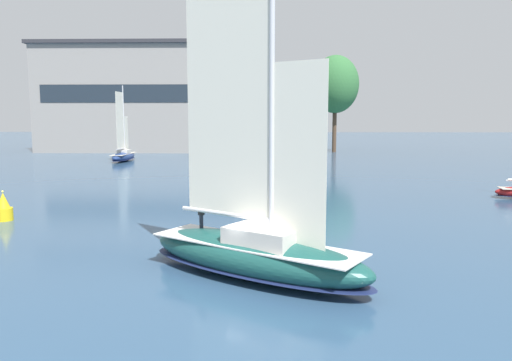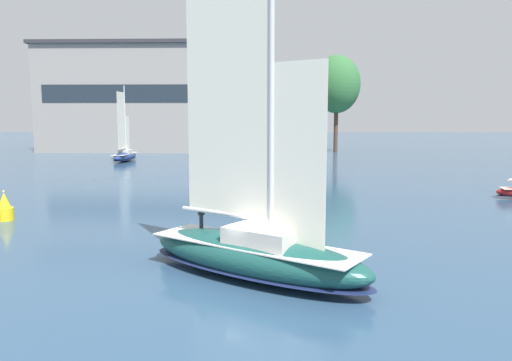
# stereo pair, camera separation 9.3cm
# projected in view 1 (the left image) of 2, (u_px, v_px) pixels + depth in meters

# --- Properties ---
(ground_plane) EXTENTS (400.00, 400.00, 0.00)m
(ground_plane) POSITION_uv_depth(u_px,v_px,m) (254.00, 277.00, 23.27)
(ground_plane) COLOR #2D4C6B
(waterfront_building) EXTENTS (44.79, 15.21, 21.95)m
(waterfront_building) POSITION_uv_depth(u_px,v_px,m) (149.00, 98.00, 103.76)
(waterfront_building) COLOR gray
(waterfront_building) RESTS_ON ground
(tree_shore_left) EXTENTS (9.42, 9.42, 19.39)m
(tree_shore_left) POSITION_uv_depth(u_px,v_px,m) (335.00, 85.00, 99.91)
(tree_shore_left) COLOR #4C3828
(tree_shore_left) RESTS_ON ground
(tree_shore_center) EXTENTS (6.94, 6.94, 14.28)m
(tree_shore_center) POSITION_uv_depth(u_px,v_px,m) (266.00, 102.00, 92.47)
(tree_shore_center) COLOR brown
(tree_shore_center) RESTS_ON ground
(sailboat_main) EXTENTS (11.84, 9.30, 16.40)m
(sailboat_main) POSITION_uv_depth(u_px,v_px,m) (255.00, 250.00, 23.09)
(sailboat_main) COLOR #194C47
(sailboat_main) RESTS_ON ground
(sailboat_moored_near_marina) EXTENTS (2.74, 8.98, 12.26)m
(sailboat_moored_near_marina) POSITION_uv_depth(u_px,v_px,m) (124.00, 155.00, 81.64)
(sailboat_moored_near_marina) COLOR navy
(sailboat_moored_near_marina) RESTS_ON ground
(sailboat_moored_mid_channel) EXTENTS (8.10, 6.00, 11.08)m
(sailboat_moored_mid_channel) POSITION_uv_depth(u_px,v_px,m) (241.00, 182.00, 50.82)
(sailboat_moored_mid_channel) COLOR maroon
(sailboat_moored_mid_channel) RESTS_ON ground
(channel_buoy) EXTENTS (1.21, 1.21, 2.18)m
(channel_buoy) POSITION_uv_depth(u_px,v_px,m) (4.00, 209.00, 35.57)
(channel_buoy) COLOR yellow
(channel_buoy) RESTS_ON ground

